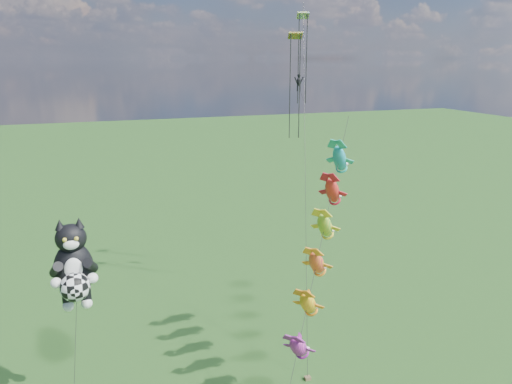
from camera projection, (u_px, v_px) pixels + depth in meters
name	position (u px, v px, depth m)	size (l,w,h in m)	color
cat_kite_rig	(74.00, 267.00, 28.50)	(2.65, 4.23, 11.50)	brown
fish_windsock_rig	(321.00, 244.00, 30.53)	(10.57, 12.12, 16.30)	brown
parafoil_rig	(299.00, 74.00, 41.62)	(7.11, 16.49, 24.83)	brown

